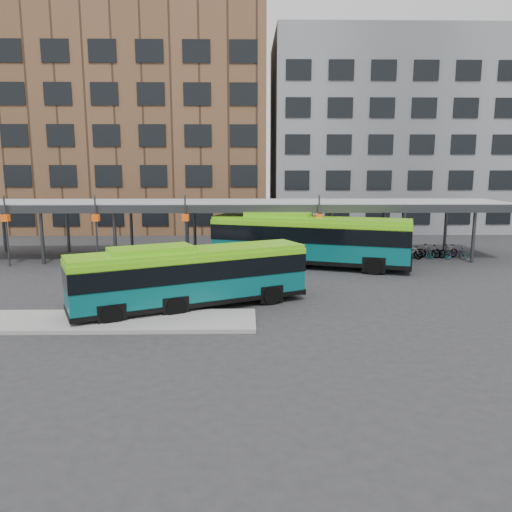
{
  "coord_description": "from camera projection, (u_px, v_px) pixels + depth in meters",
  "views": [
    {
      "loc": [
        1.15,
        -23.8,
        6.65
      ],
      "look_at": [
        1.63,
        3.33,
        1.8
      ],
      "focal_mm": 35.0,
      "sensor_mm": 36.0,
      "label": 1
    }
  ],
  "objects": [
    {
      "name": "building_brick",
      "position": [
        144.0,
        126.0,
        53.96
      ],
      "size": [
        26.0,
        14.0,
        22.0
      ],
      "primitive_type": "cube",
      "color": "brown",
      "rests_on": "ground"
    },
    {
      "name": "bus_rear",
      "position": [
        309.0,
        239.0,
        33.53
      ],
      "size": [
        13.41,
        6.85,
        3.64
      ],
      "rotation": [
        0.0,
        0.0,
        -0.32
      ],
      "color": "#08595B",
      "rests_on": "ground"
    },
    {
      "name": "pedestrian",
      "position": [
        77.0,
        296.0,
        21.64
      ],
      "size": [
        0.62,
        0.77,
        1.84
      ],
      "rotation": [
        0.0,
        0.0,
        1.27
      ],
      "color": "black",
      "rests_on": "boarding_island"
    },
    {
      "name": "ground",
      "position": [
        224.0,
        304.0,
        24.57
      ],
      "size": [
        120.0,
        120.0,
        0.0
      ],
      "primitive_type": "plane",
      "color": "#28282B",
      "rests_on": "ground"
    },
    {
      "name": "canopy",
      "position": [
        231.0,
        205.0,
        36.55
      ],
      "size": [
        40.0,
        6.53,
        4.8
      ],
      "color": "#999B9E",
      "rests_on": "ground"
    },
    {
      "name": "boarding_island",
      "position": [
        94.0,
        321.0,
        21.51
      ],
      "size": [
        14.0,
        3.0,
        0.18
      ],
      "primitive_type": "cube",
      "color": "gray",
      "rests_on": "ground"
    },
    {
      "name": "building_grey",
      "position": [
        382.0,
        136.0,
        54.59
      ],
      "size": [
        24.0,
        14.0,
        20.0
      ],
      "primitive_type": "cube",
      "color": "slate",
      "rests_on": "ground"
    },
    {
      "name": "bus_front",
      "position": [
        190.0,
        275.0,
        23.56
      ],
      "size": [
        11.2,
        6.93,
        3.1
      ],
      "rotation": [
        0.0,
        0.0,
        0.44
      ],
      "color": "#08595B",
      "rests_on": "ground"
    },
    {
      "name": "bike_rack",
      "position": [
        421.0,
        252.0,
        36.6
      ],
      "size": [
        7.25,
        1.56,
        1.05
      ],
      "color": "slate",
      "rests_on": "ground"
    }
  ]
}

